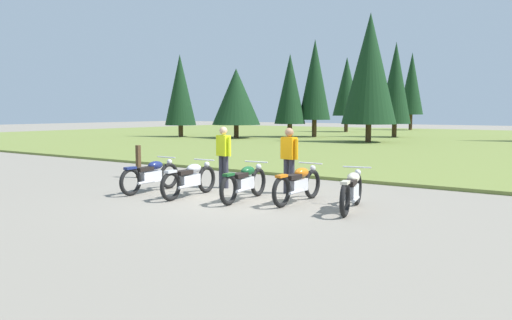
{
  "coord_description": "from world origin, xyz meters",
  "views": [
    {
      "loc": [
        6.97,
        -9.47,
        2.09
      ],
      "look_at": [
        0.0,
        0.6,
        0.9
      ],
      "focal_mm": 35.39,
      "sensor_mm": 36.0,
      "label": 1
    }
  ],
  "objects": [
    {
      "name": "motorcycle_cream",
      "position": [
        2.66,
        0.3,
        0.44
      ],
      "size": [
        0.75,
        2.07,
        0.88
      ],
      "color": "black",
      "rests_on": "ground"
    },
    {
      "name": "trail_marker_post",
      "position": [
        -5.04,
        1.37,
        0.51
      ],
      "size": [
        0.12,
        0.12,
        1.02
      ],
      "primitive_type": "cube",
      "color": "#47331E",
      "rests_on": "ground"
    },
    {
      "name": "rider_in_hivis_vest",
      "position": [
        0.44,
        1.44,
        0.95
      ],
      "size": [
        0.55,
        0.27,
        1.67
      ],
      "color": "#2D2D38",
      "rests_on": "ground"
    },
    {
      "name": "motorcycle_navy",
      "position": [
        -2.63,
        -0.38,
        0.44
      ],
      "size": [
        0.62,
        2.1,
        0.88
      ],
      "color": "black",
      "rests_on": "ground"
    },
    {
      "name": "ground_plane",
      "position": [
        0.0,
        0.0,
        0.0
      ],
      "size": [
        140.0,
        140.0,
        0.0
      ],
      "primitive_type": "plane",
      "color": "gray"
    },
    {
      "name": "rider_checking_bike",
      "position": [
        -1.52,
        1.25,
        0.95
      ],
      "size": [
        0.54,
        0.27,
        1.67
      ],
      "color": "#2D2D38",
      "rests_on": "ground"
    },
    {
      "name": "motorcycle_orange",
      "position": [
        1.27,
        0.45,
        0.44
      ],
      "size": [
        0.62,
        2.1,
        0.88
      ],
      "color": "black",
      "rests_on": "ground"
    },
    {
      "name": "grass_moorland",
      "position": [
        0.0,
        26.24,
        0.05
      ],
      "size": [
        80.0,
        44.0,
        0.1
      ],
      "primitive_type": "cube",
      "color": "olive",
      "rests_on": "ground"
    },
    {
      "name": "motorcycle_british_green",
      "position": [
        0.1,
        -0.01,
        0.44
      ],
      "size": [
        0.62,
        2.1,
        0.88
      ],
      "color": "black",
      "rests_on": "ground"
    },
    {
      "name": "motorcycle_silver",
      "position": [
        -1.32,
        -0.34,
        0.44
      ],
      "size": [
        0.62,
        2.1,
        0.88
      ],
      "color": "black",
      "rests_on": "ground"
    },
    {
      "name": "forest_treeline",
      "position": [
        -1.1,
        31.37,
        4.33
      ],
      "size": [
        44.25,
        28.56,
        8.28
      ],
      "color": "#47331E",
      "rests_on": "ground"
    }
  ]
}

